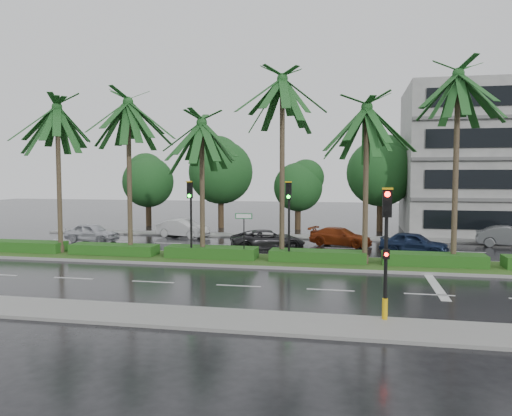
% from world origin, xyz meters
% --- Properties ---
extents(ground, '(120.00, 120.00, 0.00)m').
position_xyz_m(ground, '(0.00, 0.00, 0.00)').
color(ground, black).
rests_on(ground, ground).
extents(near_sidewalk, '(40.00, 2.40, 0.12)m').
position_xyz_m(near_sidewalk, '(0.00, -10.20, 0.06)').
color(near_sidewalk, gray).
rests_on(near_sidewalk, ground).
extents(far_sidewalk, '(40.00, 2.00, 0.12)m').
position_xyz_m(far_sidewalk, '(0.00, 12.00, 0.06)').
color(far_sidewalk, gray).
rests_on(far_sidewalk, ground).
extents(median, '(36.00, 4.00, 0.15)m').
position_xyz_m(median, '(0.00, 1.00, 0.08)').
color(median, gray).
rests_on(median, ground).
extents(hedge, '(35.20, 1.40, 0.60)m').
position_xyz_m(hedge, '(0.00, 1.00, 0.45)').
color(hedge, '#164E17').
rests_on(hedge, median).
extents(lane_markings, '(34.00, 13.06, 0.01)m').
position_xyz_m(lane_markings, '(3.04, -0.43, 0.01)').
color(lane_markings, silver).
rests_on(lane_markings, ground).
extents(palm_row, '(26.30, 4.20, 10.72)m').
position_xyz_m(palm_row, '(-1.25, 1.02, 8.34)').
color(palm_row, '#3A2E21').
rests_on(palm_row, median).
extents(signal_near, '(0.34, 0.45, 4.36)m').
position_xyz_m(signal_near, '(6.00, -9.39, 2.50)').
color(signal_near, black).
rests_on(signal_near, near_sidewalk).
extents(signal_median_left, '(0.34, 0.42, 4.36)m').
position_xyz_m(signal_median_left, '(-4.00, 0.30, 3.00)').
color(signal_median_left, black).
rests_on(signal_median_left, median).
extents(signal_median_right, '(0.34, 0.42, 4.36)m').
position_xyz_m(signal_median_right, '(1.50, 0.30, 3.00)').
color(signal_median_right, black).
rests_on(signal_median_right, median).
extents(street_sign, '(0.95, 0.09, 2.60)m').
position_xyz_m(street_sign, '(-1.00, 0.48, 2.12)').
color(street_sign, black).
rests_on(street_sign, median).
extents(bg_trees, '(32.70, 5.77, 8.33)m').
position_xyz_m(bg_trees, '(-0.15, 17.59, 4.87)').
color(bg_trees, '#332917').
rests_on(bg_trees, ground).
extents(building, '(16.00, 10.00, 12.00)m').
position_xyz_m(building, '(17.00, 18.00, 6.00)').
color(building, gray).
rests_on(building, ground).
extents(car_silver, '(2.06, 4.12, 1.35)m').
position_xyz_m(car_silver, '(-13.60, 6.58, 0.67)').
color(car_silver, silver).
rests_on(car_silver, ground).
extents(car_white, '(2.51, 4.41, 1.37)m').
position_xyz_m(car_white, '(-8.08, 10.34, 0.69)').
color(car_white, '#BBBBBB').
rests_on(car_white, ground).
extents(car_darkgrey, '(3.89, 5.26, 1.33)m').
position_xyz_m(car_darkgrey, '(-0.50, 5.25, 0.66)').
color(car_darkgrey, '#232325').
rests_on(car_darkgrey, ground).
extents(car_red, '(2.92, 4.59, 1.24)m').
position_xyz_m(car_red, '(4.00, 8.22, 0.62)').
color(car_red, maroon).
rests_on(car_red, ground).
extents(car_blue, '(2.67, 4.30, 1.37)m').
position_xyz_m(car_blue, '(8.50, 5.45, 0.68)').
color(car_blue, '#162242').
rests_on(car_blue, ground).
extents(car_grey, '(2.24, 4.44, 1.40)m').
position_xyz_m(car_grey, '(15.15, 9.79, 0.70)').
color(car_grey, '#57595C').
rests_on(car_grey, ground).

